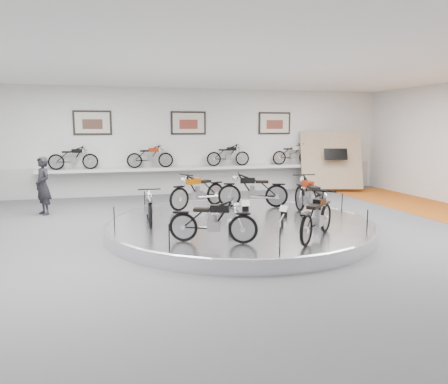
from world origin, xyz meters
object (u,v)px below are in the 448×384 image
object	(u,v)px
bike_d	(213,221)
visitor	(43,186)
bike_a	(253,190)
bike_c	(149,205)
bike_f	(309,196)
shelf	(190,168)
bike_e	(317,216)
display_platform	(240,227)
bike_b	(198,191)

from	to	relation	value
bike_d	visitor	xyz separation A→B (m)	(-3.77, 5.45, 0.11)
bike_a	bike_c	world-z (taller)	bike_a
bike_c	bike_f	distance (m)	4.00
bike_c	visitor	size ratio (longest dim) A/B	0.87
shelf	bike_e	world-z (taller)	bike_e
display_platform	shelf	size ratio (longest dim) A/B	0.58
bike_b	visitor	xyz separation A→B (m)	(-4.24, 1.74, 0.06)
bike_c	bike_d	distance (m)	2.35
shelf	bike_d	bearing A→B (deg)	-97.67
bike_f	shelf	bearing A→B (deg)	21.46
bike_f	bike_e	bearing A→B (deg)	162.94
shelf	bike_c	distance (m)	6.48
shelf	bike_f	distance (m)	6.64
bike_f	visitor	world-z (taller)	visitor
display_platform	shelf	xyz separation A→B (m)	(0.00, 6.40, 0.85)
bike_b	bike_d	distance (m)	3.74
display_platform	bike_c	distance (m)	2.24
shelf	bike_a	xyz separation A→B (m)	(0.88, -4.80, -0.21)
bike_d	display_platform	bearing A→B (deg)	82.36
bike_c	bike_f	bearing A→B (deg)	88.32
bike_c	bike_e	bearing A→B (deg)	54.96
bike_c	bike_b	bearing A→B (deg)	138.84
bike_e	visitor	bearing A→B (deg)	90.12
display_platform	bike_d	distance (m)	2.21
bike_c	bike_e	xyz separation A→B (m)	(3.12, -2.37, 0.04)
bike_e	visitor	xyz separation A→B (m)	(-5.86, 5.71, 0.08)
display_platform	visitor	size ratio (longest dim) A/B	3.77
bike_e	bike_c	bearing A→B (deg)	97.20
bike_e	bike_d	bearing A→B (deg)	127.35
bike_c	bike_d	xyz separation A→B (m)	(1.04, -2.11, 0.00)
bike_d	shelf	bearing A→B (deg)	106.01
bike_a	bike_f	xyz separation A→B (m)	(0.96, -1.57, 0.03)
bike_b	visitor	world-z (taller)	visitor
shelf	bike_b	world-z (taller)	bike_b
shelf	bike_f	xyz separation A→B (m)	(1.84, -6.38, -0.18)
bike_b	bike_c	distance (m)	2.20
bike_b	bike_e	size ratio (longest dim) A/B	1.04
bike_d	visitor	size ratio (longest dim) A/B	0.88
bike_c	bike_a	bearing A→B (deg)	115.48
bike_d	bike_f	xyz separation A→B (m)	(2.95, 1.84, 0.08)
visitor	bike_a	bearing A→B (deg)	39.51
display_platform	bike_d	world-z (taller)	bike_d
bike_f	visitor	distance (m)	7.63
bike_b	bike_f	world-z (taller)	bike_f
shelf	visitor	size ratio (longest dim) A/B	6.47
bike_a	bike_e	world-z (taller)	bike_a
display_platform	bike_a	distance (m)	1.93
bike_a	bike_d	bearing A→B (deg)	75.19
bike_a	visitor	size ratio (longest dim) A/B	0.98
bike_c	bike_e	size ratio (longest dim) A/B	0.92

